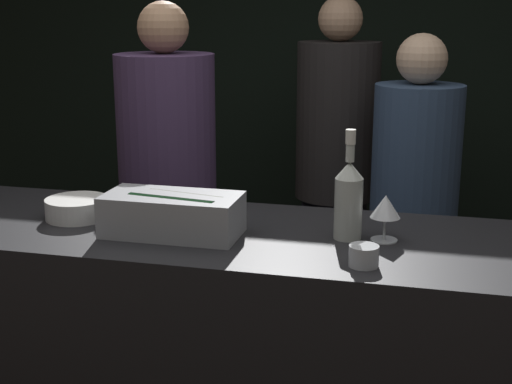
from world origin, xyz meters
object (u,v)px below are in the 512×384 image
Objects in this scene: person_blond_tee at (168,191)px; person_grey_polo at (336,163)px; bowl_white at (77,208)px; candle_votive at (364,256)px; ice_bin_with_bottles at (173,213)px; person_in_hoodie at (413,205)px; white_wine_bottle at (349,197)px; wine_glass at (385,208)px.

person_blond_tee is 0.99× the size of person_grey_polo.
person_blond_tee is (0.03, 0.74, -0.13)m from bowl_white.
candle_votive is 0.05× the size of person_blond_tee.
ice_bin_with_bottles is 0.38m from bowl_white.
bowl_white is 0.12× the size of person_in_hoodie.
person_grey_polo is (-0.22, 1.39, -0.20)m from white_wine_bottle.
white_wine_bottle is 0.20× the size of person_in_hoodie.
person_in_hoodie reaches higher than white_wine_bottle.
bowl_white is at bearing -55.14° from person_grey_polo.
white_wine_bottle reaches higher than candle_votive.
person_blond_tee reaches higher than ice_bin_with_bottles.
person_in_hoodie is (0.06, 1.02, -0.27)m from wine_glass.
person_grey_polo is at bearing 103.31° from wine_glass.
white_wine_bottle is 1.15m from person_blond_tee.
person_blond_tee reaches higher than person_in_hoodie.
person_grey_polo is (0.63, 0.65, 0.02)m from person_blond_tee.
white_wine_bottle is 1.07m from person_in_hoodie.
wine_glass is 1.72× the size of candle_votive.
person_in_hoodie is at bearing 85.45° from candle_votive.
white_wine_bottle is (-0.07, 0.23, 0.10)m from candle_votive.
person_in_hoodie reaches higher than wine_glass.
person_grey_polo is (0.66, 1.39, -0.11)m from bowl_white.
candle_votive is 0.05× the size of person_grey_polo.
person_in_hoodie is at bearing 86.55° from wine_glass.
person_blond_tee is (-1.02, -0.28, 0.07)m from person_in_hoodie.
wine_glass is at bearing 8.62° from ice_bin_with_bottles.
ice_bin_with_bottles is at bearing -41.02° from person_grey_polo.
person_grey_polo reaches higher than white_wine_bottle.
white_wine_bottle is at bearing -85.79° from person_blond_tee.
person_grey_polo reaches higher than ice_bin_with_bottles.
candle_votive is (-0.04, -0.23, -0.07)m from wine_glass.
candle_votive is at bearing -13.01° from bowl_white.
person_blond_tee reaches higher than white_wine_bottle.
wine_glass is 1.05m from person_in_hoodie.
white_wine_bottle reaches higher than ice_bin_with_bottles.
wine_glass is at bearing 80.61° from candle_votive.
candle_votive is 1.26m from person_in_hoodie.
ice_bin_with_bottles reaches higher than bowl_white.
wine_glass is 1.23m from person_blond_tee.
person_in_hoodie is (0.69, 1.11, -0.23)m from ice_bin_with_bottles.
person_in_hoodie reaches higher than bowl_white.
person_blond_tee is at bearing 139.06° from white_wine_bottle.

